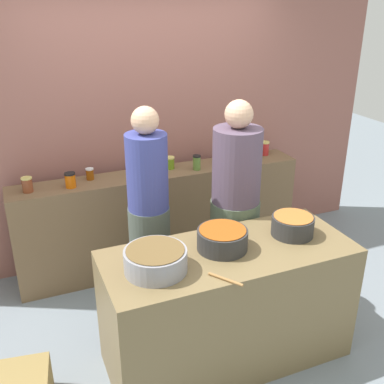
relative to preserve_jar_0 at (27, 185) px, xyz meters
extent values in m
plane|color=gray|center=(1.16, -1.09, -1.01)|extent=(12.00, 12.00, 0.00)
cube|color=#975E53|center=(1.16, 0.36, 0.49)|extent=(4.80, 0.12, 3.00)
cube|color=brown|center=(1.16, 0.01, -0.54)|extent=(2.70, 0.36, 0.95)
cube|color=brown|center=(1.16, -1.39, -0.57)|extent=(1.70, 0.70, 0.89)
cylinder|color=brown|center=(0.00, 0.00, -0.01)|extent=(0.08, 0.08, 0.11)
cylinder|color=#D6C666|center=(0.00, 0.00, 0.06)|extent=(0.09, 0.09, 0.01)
cylinder|color=#E15F0B|center=(0.34, -0.04, -0.01)|extent=(0.09, 0.09, 0.12)
cylinder|color=black|center=(0.34, -0.04, 0.06)|extent=(0.09, 0.09, 0.01)
cylinder|color=#8E420B|center=(0.53, 0.08, -0.02)|extent=(0.07, 0.07, 0.09)
cylinder|color=silver|center=(0.53, 0.08, 0.03)|extent=(0.07, 0.07, 0.01)
cylinder|color=yellow|center=(0.99, -0.05, 0.00)|extent=(0.07, 0.07, 0.13)
cylinder|color=black|center=(0.99, -0.05, 0.07)|extent=(0.08, 0.08, 0.01)
cylinder|color=olive|center=(1.27, 0.07, -0.01)|extent=(0.09, 0.09, 0.10)
cylinder|color=#D6C666|center=(1.27, 0.07, 0.04)|extent=(0.09, 0.09, 0.01)
cylinder|color=olive|center=(1.49, -0.05, 0.00)|extent=(0.07, 0.07, 0.12)
cylinder|color=black|center=(1.49, -0.05, 0.07)|extent=(0.07, 0.07, 0.01)
cylinder|color=#412A45|center=(1.74, 0.02, 0.00)|extent=(0.08, 0.08, 0.12)
cylinder|color=black|center=(1.74, 0.02, 0.06)|extent=(0.08, 0.08, 0.01)
cylinder|color=olive|center=(2.18, 0.05, -0.02)|extent=(0.08, 0.08, 0.09)
cylinder|color=#D6C666|center=(2.18, 0.05, 0.04)|extent=(0.09, 0.09, 0.01)
cylinder|color=red|center=(2.29, 0.08, 0.00)|extent=(0.09, 0.09, 0.12)
cylinder|color=#D6C666|center=(2.29, 0.08, 0.07)|extent=(0.09, 0.09, 0.02)
cylinder|color=gray|center=(0.63, -1.42, -0.06)|extent=(0.39, 0.39, 0.14)
cylinder|color=brown|center=(0.63, -1.42, 0.02)|extent=(0.36, 0.36, 0.00)
cylinder|color=#2D2D2D|center=(1.12, -1.34, -0.06)|extent=(0.34, 0.34, 0.14)
cylinder|color=#994814|center=(1.12, -1.34, 0.01)|extent=(0.31, 0.31, 0.00)
cylinder|color=#2D2D2D|center=(1.66, -1.35, -0.06)|extent=(0.30, 0.30, 0.14)
cylinder|color=#AF642A|center=(1.66, -1.35, 0.01)|extent=(0.27, 0.27, 0.00)
cylinder|color=#9E703D|center=(0.98, -1.69, -0.12)|extent=(0.14, 0.20, 0.02)
cylinder|color=#4D574E|center=(0.82, -0.67, -0.54)|extent=(0.32, 0.32, 0.95)
cylinder|color=#3B4390|center=(0.82, -0.67, 0.23)|extent=(0.31, 0.31, 0.58)
sphere|color=#D8A884|center=(0.82, -0.67, 0.62)|extent=(0.20, 0.20, 0.20)
cylinder|color=#51614B|center=(1.49, -0.82, -0.54)|extent=(0.39, 0.39, 0.95)
cylinder|color=#56465A|center=(1.49, -0.82, 0.23)|extent=(0.38, 0.38, 0.59)
sphere|color=#D8A884|center=(1.49, -0.82, 0.63)|extent=(0.21, 0.21, 0.21)
camera|label=1|loc=(-0.09, -3.72, 1.43)|focal=42.94mm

